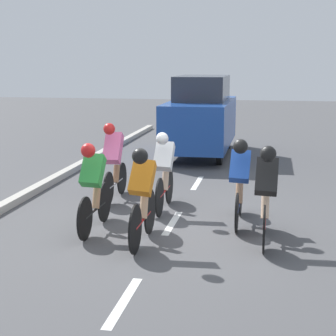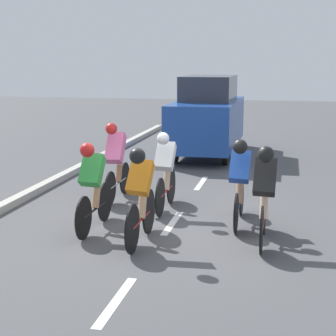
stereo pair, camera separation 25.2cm
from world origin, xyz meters
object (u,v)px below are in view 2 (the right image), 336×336
cyclist_pink (116,159)px  cyclist_blue (240,179)px  cyclist_green (93,184)px  cyclist_orange (140,193)px  cyclist_white (165,170)px  support_car (208,116)px  cyclist_black (264,192)px

cyclist_pink → cyclist_blue: 2.78m
cyclist_green → cyclist_orange: bearing=152.0°
cyclist_pink → cyclist_white: cyclist_pink is taller
cyclist_orange → support_car: support_car is taller
cyclist_orange → support_car: size_ratio=0.38×
cyclist_black → cyclist_green: cyclist_black is taller
cyclist_pink → cyclist_blue: (-2.50, 1.21, -0.02)m
cyclist_black → cyclist_orange: 1.83m
cyclist_black → cyclist_blue: bearing=-64.5°
cyclist_orange → cyclist_green: bearing=-28.0°
cyclist_green → support_car: (-0.75, -7.67, 0.35)m
cyclist_black → cyclist_orange: size_ratio=0.99×
cyclist_blue → cyclist_black: (-0.44, 0.93, 0.01)m
cyclist_blue → cyclist_white: (1.40, -0.65, -0.03)m
cyclist_black → cyclist_orange: (1.79, 0.37, -0.02)m
cyclist_orange → cyclist_green: size_ratio=0.99×
cyclist_pink → cyclist_black: cyclist_pink is taller
cyclist_black → cyclist_green: (2.70, -0.11, -0.03)m
cyclist_black → cyclist_green: bearing=-2.4°
cyclist_pink → cyclist_green: (-0.24, 2.03, -0.05)m
cyclist_orange → cyclist_white: size_ratio=1.03×
cyclist_orange → cyclist_pink: bearing=-65.3°
support_car → cyclist_orange: bearing=91.1°
cyclist_pink → cyclist_black: 3.64m
cyclist_pink → support_car: bearing=-100.0°
cyclist_pink → cyclist_orange: cyclist_pink is taller
cyclist_black → cyclist_white: cyclist_black is taller
cyclist_pink → support_car: support_car is taller
cyclist_pink → cyclist_black: bearing=144.0°
support_car → cyclist_green: bearing=84.4°
cyclist_pink → cyclist_white: 1.24m
cyclist_blue → cyclist_orange: 1.87m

